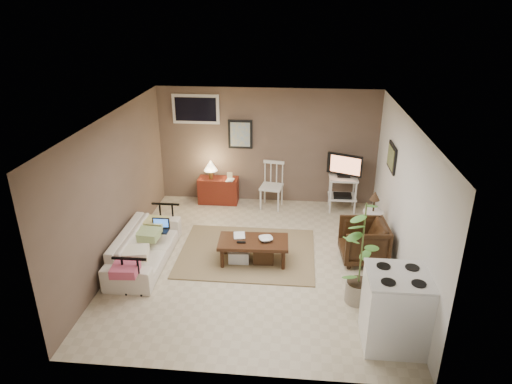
# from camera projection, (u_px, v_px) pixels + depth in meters

# --- Properties ---
(floor) EXTENTS (5.00, 5.00, 0.00)m
(floor) POSITION_uv_depth(u_px,v_px,m) (256.00, 260.00, 7.56)
(floor) COLOR #C1B293
(floor) RESTS_ON ground
(art_back) EXTENTS (0.50, 0.03, 0.60)m
(art_back) POSITION_uv_depth(u_px,v_px,m) (240.00, 134.00, 9.31)
(art_back) COLOR black
(art_right) EXTENTS (0.03, 0.60, 0.45)m
(art_right) POSITION_uv_depth(u_px,v_px,m) (392.00, 157.00, 7.74)
(art_right) COLOR black
(window) EXTENTS (0.96, 0.03, 0.60)m
(window) POSITION_uv_depth(u_px,v_px,m) (196.00, 109.00, 9.19)
(window) COLOR silver
(rug) EXTENTS (2.27, 1.82, 0.02)m
(rug) POSITION_uv_depth(u_px,v_px,m) (247.00, 253.00, 7.78)
(rug) COLOR #907454
(rug) RESTS_ON floor
(coffee_table) EXTENTS (1.15, 0.63, 0.43)m
(coffee_table) POSITION_uv_depth(u_px,v_px,m) (253.00, 249.00, 7.43)
(coffee_table) COLOR #381F0F
(coffee_table) RESTS_ON floor
(sofa) EXTENTS (0.56, 1.91, 0.74)m
(sofa) POSITION_uv_depth(u_px,v_px,m) (144.00, 242.00, 7.39)
(sofa) COLOR beige
(sofa) RESTS_ON floor
(sofa_pillows) EXTENTS (0.37, 1.81, 0.13)m
(sofa_pillows) POSITION_uv_depth(u_px,v_px,m) (142.00, 244.00, 7.15)
(sofa_pillows) COLOR beige
(sofa_pillows) RESTS_ON sofa
(sofa_end_rails) EXTENTS (0.51, 1.90, 0.64)m
(sofa_end_rails) POSITION_uv_depth(u_px,v_px,m) (151.00, 245.00, 7.40)
(sofa_end_rails) COLOR black
(sofa_end_rails) RESTS_ON floor
(laptop) EXTENTS (0.29, 0.21, 0.20)m
(laptop) POSITION_uv_depth(u_px,v_px,m) (160.00, 227.00, 7.63)
(laptop) COLOR black
(laptop) RESTS_ON sofa
(red_console) EXTENTS (0.82, 0.37, 0.95)m
(red_console) POSITION_uv_depth(u_px,v_px,m) (218.00, 188.00, 9.60)
(red_console) COLOR maroon
(red_console) RESTS_ON floor
(spindle_chair) EXTENTS (0.49, 0.49, 0.95)m
(spindle_chair) POSITION_uv_depth(u_px,v_px,m) (272.00, 187.00, 9.35)
(spindle_chair) COLOR silver
(spindle_chair) RESTS_ON floor
(tv_stand) EXTENTS (0.67, 0.46, 1.19)m
(tv_stand) POSITION_uv_depth(u_px,v_px,m) (343.00, 181.00, 9.15)
(tv_stand) COLOR silver
(tv_stand) RESTS_ON floor
(side_table) EXTENTS (0.35, 0.35, 0.94)m
(side_table) POSITION_uv_depth(u_px,v_px,m) (373.00, 210.00, 7.98)
(side_table) COLOR silver
(side_table) RESTS_ON floor
(armchair) EXTENTS (0.73, 0.77, 0.74)m
(armchair) POSITION_uv_depth(u_px,v_px,m) (364.00, 240.00, 7.45)
(armchair) COLOR black
(armchair) RESTS_ON floor
(potted_plant) EXTENTS (0.39, 0.39, 1.57)m
(potted_plant) POSITION_uv_depth(u_px,v_px,m) (362.00, 250.00, 6.22)
(potted_plant) COLOR tan
(potted_plant) RESTS_ON floor
(stove) EXTENTS (0.77, 0.72, 1.01)m
(stove) POSITION_uv_depth(u_px,v_px,m) (396.00, 309.00, 5.58)
(stove) COLOR white
(stove) RESTS_ON floor
(bowl) EXTENTS (0.23, 0.12, 0.22)m
(bowl) POSITION_uv_depth(u_px,v_px,m) (266.00, 234.00, 7.32)
(bowl) COLOR #381F0F
(bowl) RESTS_ON coffee_table
(book_table) EXTENTS (0.18, 0.05, 0.25)m
(book_table) POSITION_uv_depth(u_px,v_px,m) (234.00, 229.00, 7.44)
(book_table) COLOR #381F0F
(book_table) RESTS_ON coffee_table
(book_console) EXTENTS (0.16, 0.04, 0.21)m
(book_console) POSITION_uv_depth(u_px,v_px,m) (226.00, 176.00, 9.36)
(book_console) COLOR #381F0F
(book_console) RESTS_ON red_console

